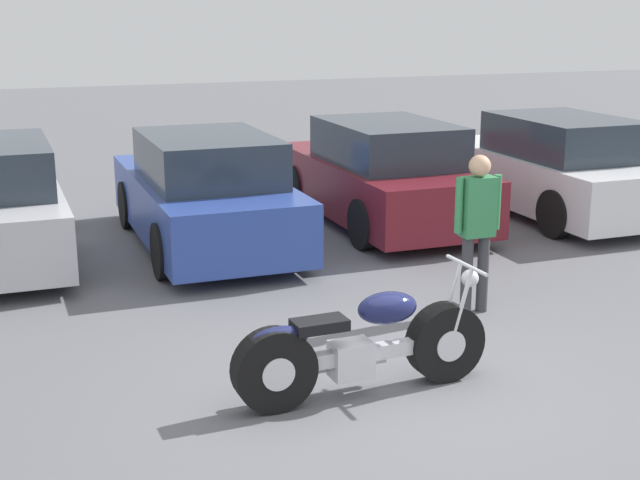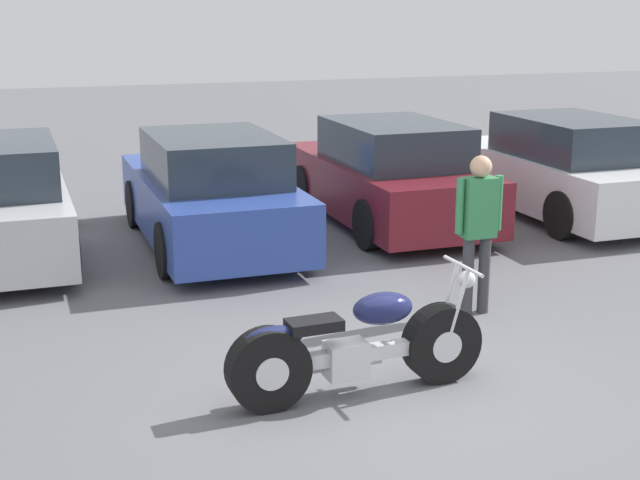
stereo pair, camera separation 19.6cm
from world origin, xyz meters
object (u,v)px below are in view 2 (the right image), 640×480
at_px(person_standing, 478,221).
at_px(parked_car_blue, 211,194).
at_px(motorcycle, 355,347).
at_px(parked_car_white, 563,169).
at_px(parked_car_maroon, 388,176).

bearing_deg(person_standing, parked_car_blue, 119.14).
height_order(motorcycle, person_standing, person_standing).
bearing_deg(parked_car_white, person_standing, -133.92).
bearing_deg(parked_car_blue, person_standing, -60.86).
xyz_separation_m(parked_car_white, person_standing, (-3.43, -3.56, 0.28)).
height_order(motorcycle, parked_car_white, parked_car_white).
xyz_separation_m(parked_car_blue, person_standing, (1.99, -3.57, 0.28)).
height_order(parked_car_maroon, person_standing, person_standing).
bearing_deg(parked_car_white, parked_car_blue, 179.97).
xyz_separation_m(motorcycle, parked_car_maroon, (2.63, 5.40, 0.29)).
xyz_separation_m(motorcycle, person_standing, (1.91, 1.45, 0.57)).
bearing_deg(motorcycle, parked_car_white, 43.21).
bearing_deg(parked_car_blue, parked_car_maroon, 8.01).
height_order(motorcycle, parked_car_maroon, parked_car_maroon).
distance_m(parked_car_maroon, person_standing, 4.02).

